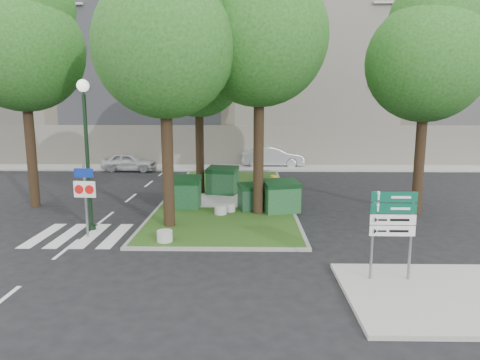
{
  "coord_description": "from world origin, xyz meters",
  "views": [
    {
      "loc": [
        1.53,
        -13.55,
        4.73
      ],
      "look_at": [
        1.26,
        2.04,
        2.0
      ],
      "focal_mm": 32.0,
      "sensor_mm": 36.0,
      "label": 1
    }
  ],
  "objects_px": {
    "tree_median_near_left": "(167,33)",
    "tree_median_far": "(261,42)",
    "bollard_mid": "(230,207)",
    "litter_bin": "(274,181)",
    "dumpster_a": "(183,192)",
    "car_white": "(129,162)",
    "dumpster_b": "(222,181)",
    "bollard_left": "(165,236)",
    "directional_sign": "(393,222)",
    "dumpster_d": "(281,196)",
    "tree_median_near_right": "(262,24)",
    "dumpster_c": "(253,197)",
    "car_silver": "(273,157)",
    "traffic_sign_pole": "(85,190)",
    "tree_street_right": "(429,50)",
    "tree_street_left": "(24,39)",
    "bollard_right": "(221,210)",
    "street_lamp": "(86,137)",
    "tree_median_mid": "(200,61)"
  },
  "relations": [
    {
      "from": "bollard_left",
      "to": "bollard_right",
      "type": "relative_size",
      "value": 1.01
    },
    {
      "from": "street_lamp",
      "to": "tree_median_far",
      "type": "bearing_deg",
      "value": 55.41
    },
    {
      "from": "car_silver",
      "to": "dumpster_c",
      "type": "bearing_deg",
      "value": 172.76
    },
    {
      "from": "tree_median_near_right",
      "to": "bollard_right",
      "type": "relative_size",
      "value": 21.77
    },
    {
      "from": "tree_median_near_left",
      "to": "tree_street_left",
      "type": "distance_m",
      "value": 7.83
    },
    {
      "from": "litter_bin",
      "to": "street_lamp",
      "type": "height_order",
      "value": "street_lamp"
    },
    {
      "from": "tree_median_near_left",
      "to": "bollard_left",
      "type": "bearing_deg",
      "value": -86.86
    },
    {
      "from": "bollard_mid",
      "to": "litter_bin",
      "type": "xyz_separation_m",
      "value": [
        2.29,
        5.66,
        0.16
      ]
    },
    {
      "from": "tree_median_near_right",
      "to": "dumpster_c",
      "type": "relative_size",
      "value": 7.64
    },
    {
      "from": "tree_median_near_right",
      "to": "street_lamp",
      "type": "height_order",
      "value": "tree_median_near_right"
    },
    {
      "from": "tree_street_right",
      "to": "dumpster_a",
      "type": "relative_size",
      "value": 6.26
    },
    {
      "from": "traffic_sign_pole",
      "to": "litter_bin",
      "type": "bearing_deg",
      "value": 56.68
    },
    {
      "from": "street_lamp",
      "to": "bollard_mid",
      "type": "bearing_deg",
      "value": 25.63
    },
    {
      "from": "dumpster_b",
      "to": "dumpster_a",
      "type": "bearing_deg",
      "value": -102.97
    },
    {
      "from": "bollard_left",
      "to": "tree_street_left",
      "type": "bearing_deg",
      "value": 141.99
    },
    {
      "from": "dumpster_d",
      "to": "tree_median_mid",
      "type": "bearing_deg",
      "value": 116.44
    },
    {
      "from": "tree_median_far",
      "to": "dumpster_d",
      "type": "distance_m",
      "value": 10.52
    },
    {
      "from": "dumpster_c",
      "to": "bollard_right",
      "type": "bearing_deg",
      "value": -165.36
    },
    {
      "from": "dumpster_b",
      "to": "car_silver",
      "type": "xyz_separation_m",
      "value": [
        3.29,
        10.92,
        -0.03
      ]
    },
    {
      "from": "tree_street_right",
      "to": "car_silver",
      "type": "height_order",
      "value": "tree_street_right"
    },
    {
      "from": "tree_median_mid",
      "to": "tree_median_far",
      "type": "xyz_separation_m",
      "value": [
        3.2,
        3.0,
        1.34
      ]
    },
    {
      "from": "dumpster_d",
      "to": "tree_median_near_left",
      "type": "bearing_deg",
      "value": -169.45
    },
    {
      "from": "tree_median_mid",
      "to": "dumpster_b",
      "type": "height_order",
      "value": "tree_median_mid"
    },
    {
      "from": "dumpster_b",
      "to": "bollard_mid",
      "type": "bearing_deg",
      "value": -67.82
    },
    {
      "from": "dumpster_a",
      "to": "car_silver",
      "type": "relative_size",
      "value": 0.34
    },
    {
      "from": "bollard_left",
      "to": "dumpster_b",
      "type": "bearing_deg",
      "value": 79.45
    },
    {
      "from": "tree_street_right",
      "to": "directional_sign",
      "type": "distance_m",
      "value": 10.01
    },
    {
      "from": "tree_median_mid",
      "to": "tree_median_near_right",
      "type": "bearing_deg",
      "value": -56.31
    },
    {
      "from": "bollard_mid",
      "to": "dumpster_c",
      "type": "bearing_deg",
      "value": 20.04
    },
    {
      "from": "dumpster_d",
      "to": "bollard_right",
      "type": "height_order",
      "value": "dumpster_d"
    },
    {
      "from": "dumpster_d",
      "to": "bollard_left",
      "type": "distance_m",
      "value": 6.05
    },
    {
      "from": "tree_median_near_left",
      "to": "tree_median_far",
      "type": "xyz_separation_m",
      "value": [
        3.7,
        9.5,
        1.0
      ]
    },
    {
      "from": "dumpster_a",
      "to": "car_white",
      "type": "bearing_deg",
      "value": 117.69
    },
    {
      "from": "dumpster_c",
      "to": "directional_sign",
      "type": "xyz_separation_m",
      "value": [
        3.55,
        -7.74,
        1.01
      ]
    },
    {
      "from": "litter_bin",
      "to": "bollard_right",
      "type": "bearing_deg",
      "value": -113.47
    },
    {
      "from": "tree_median_mid",
      "to": "tree_street_left",
      "type": "bearing_deg",
      "value": -158.2
    },
    {
      "from": "tree_median_near_left",
      "to": "bollard_right",
      "type": "height_order",
      "value": "tree_median_near_left"
    },
    {
      "from": "tree_street_left",
      "to": "car_silver",
      "type": "height_order",
      "value": "tree_street_left"
    },
    {
      "from": "tree_median_near_left",
      "to": "tree_median_far",
      "type": "relative_size",
      "value": 0.88
    },
    {
      "from": "dumpster_b",
      "to": "directional_sign",
      "type": "distance_m",
      "value": 12.34
    },
    {
      "from": "bollard_right",
      "to": "street_lamp",
      "type": "distance_m",
      "value": 6.18
    },
    {
      "from": "tree_street_right",
      "to": "street_lamp",
      "type": "xyz_separation_m",
      "value": [
        -13.56,
        -2.8,
        -3.42
      ]
    },
    {
      "from": "dumpster_a",
      "to": "bollard_left",
      "type": "height_order",
      "value": "dumpster_a"
    },
    {
      "from": "tree_median_mid",
      "to": "bollard_right",
      "type": "distance_m",
      "value": 8.31
    },
    {
      "from": "tree_median_near_left",
      "to": "litter_bin",
      "type": "height_order",
      "value": "tree_median_near_left"
    },
    {
      "from": "tree_street_right",
      "to": "dumpster_a",
      "type": "height_order",
      "value": "tree_street_right"
    },
    {
      "from": "litter_bin",
      "to": "traffic_sign_pole",
      "type": "bearing_deg",
      "value": -128.87
    },
    {
      "from": "tree_street_left",
      "to": "car_white",
      "type": "relative_size",
      "value": 2.81
    },
    {
      "from": "dumpster_b",
      "to": "bollard_left",
      "type": "height_order",
      "value": "dumpster_b"
    },
    {
      "from": "tree_street_left",
      "to": "directional_sign",
      "type": "bearing_deg",
      "value": -32.15
    }
  ]
}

